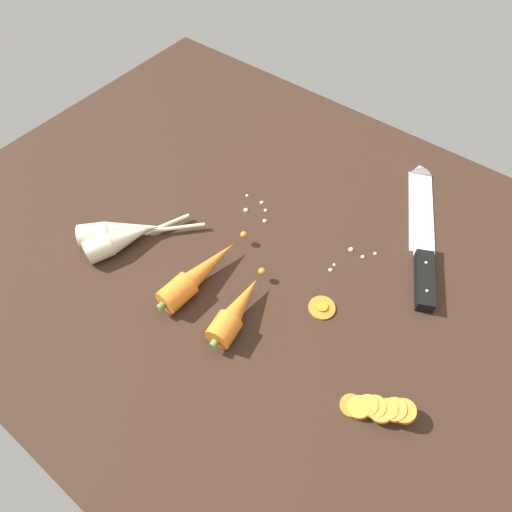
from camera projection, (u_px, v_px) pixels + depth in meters
The scene contains 9 objects.
ground_plane at pixel (263, 261), 81.59cm from camera, with size 120.00×90.00×4.00cm, color #332116.
chefs_knife at pixel (422, 226), 82.92cm from camera, with size 18.58×32.53×4.18cm.
whole_carrot at pixel (197, 275), 74.77cm from camera, with size 5.11×19.81×4.20cm.
whole_carrot_second at pixel (236, 311), 70.80cm from camera, with size 5.94×15.80×4.20cm.
parsnip_front at pixel (120, 231), 80.41cm from camera, with size 16.66×17.45×4.00cm.
parsnip_mid_left at pixel (121, 240), 79.28cm from camera, with size 9.34×18.37×4.00cm.
carrot_slice_stack at pixel (378, 408), 62.83cm from camera, with size 9.44×6.25×3.49cm.
carrot_slice_stray_near at pixel (322, 307), 73.24cm from camera, with size 4.31×4.31×0.70cm.
mince_crumbs at pixel (297, 229), 82.87cm from camera, with size 26.83×8.37×0.87cm.
Camera 1 is at (28.20, -38.60, 64.13)cm, focal length 32.33 mm.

